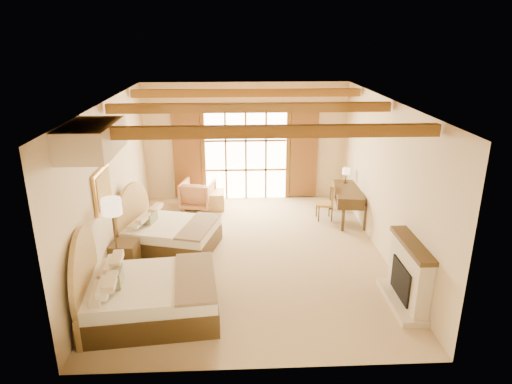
{
  "coord_description": "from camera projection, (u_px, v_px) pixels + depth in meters",
  "views": [
    {
      "loc": [
        -0.3,
        -8.67,
        4.44
      ],
      "look_at": [
        0.12,
        0.2,
        1.31
      ],
      "focal_mm": 32.0,
      "sensor_mm": 36.0,
      "label": 1
    }
  ],
  "objects": [
    {
      "name": "wall_back",
      "position": [
        246.0,
        142.0,
        12.42
      ],
      "size": [
        5.5,
        0.0,
        5.5
      ],
      "primitive_type": "plane",
      "rotation": [
        1.57,
        0.0,
        0.0
      ],
      "color": "beige",
      "rests_on": "ground"
    },
    {
      "name": "desk_chair",
      "position": [
        325.0,
        208.0,
        11.35
      ],
      "size": [
        0.49,
        0.48,
        0.93
      ],
      "rotation": [
        0.0,
        0.0,
        -0.21
      ],
      "color": "#B08747",
      "rests_on": "floor"
    },
    {
      "name": "floor_lamp",
      "position": [
        112.0,
        212.0,
        8.11
      ],
      "size": [
        0.35,
        0.35,
        1.66
      ],
      "color": "#3B2C1D",
      "rests_on": "floor"
    },
    {
      "name": "canopy_valance",
      "position": [
        91.0,
        139.0,
        6.68
      ],
      "size": [
        0.7,
        1.4,
        0.45
      ],
      "primitive_type": "cube",
      "color": "beige",
      "rests_on": "ceiling"
    },
    {
      "name": "ceiling_beams",
      "position": [
        250.0,
        108.0,
        8.63
      ],
      "size": [
        5.39,
        4.6,
        0.18
      ],
      "primitive_type": null,
      "color": "brown",
      "rests_on": "ceiling"
    },
    {
      "name": "ceiling",
      "position": [
        250.0,
        101.0,
        8.59
      ],
      "size": [
        7.0,
        7.0,
        0.0
      ],
      "primitive_type": "plane",
      "rotation": [
        3.14,
        0.0,
        0.0
      ],
      "color": "#A77433",
      "rests_on": "ground"
    },
    {
      "name": "ottoman",
      "position": [
        213.0,
        200.0,
        12.09
      ],
      "size": [
        0.62,
        0.62,
        0.45
      ],
      "primitive_type": "cube",
      "rotation": [
        0.0,
        0.0,
        0.01
      ],
      "color": "tan",
      "rests_on": "floor"
    },
    {
      "name": "desk_lamp",
      "position": [
        346.0,
        172.0,
        11.53
      ],
      "size": [
        0.19,
        0.19,
        0.38
      ],
      "color": "#3B2C1D",
      "rests_on": "desk"
    },
    {
      "name": "bed_far",
      "position": [
        165.0,
        232.0,
        9.8
      ],
      "size": [
        2.21,
        1.85,
        1.22
      ],
      "rotation": [
        0.0,
        0.0,
        -0.27
      ],
      "color": "#47351C",
      "rests_on": "floor"
    },
    {
      "name": "nightstand",
      "position": [
        125.0,
        256.0,
        8.9
      ],
      "size": [
        0.53,
        0.53,
        0.59
      ],
      "primitive_type": "cube",
      "rotation": [
        0.0,
        0.0,
        -0.09
      ],
      "color": "#47351C",
      "rests_on": "floor"
    },
    {
      "name": "wall_left",
      "position": [
        111.0,
        184.0,
        9.0
      ],
      "size": [
        0.0,
        7.0,
        7.0
      ],
      "primitive_type": "plane",
      "rotation": [
        1.57,
        0.0,
        1.57
      ],
      "color": "beige",
      "rests_on": "ground"
    },
    {
      "name": "painting",
      "position": [
        103.0,
        189.0,
        8.25
      ],
      "size": [
        0.06,
        0.95,
        0.75
      ],
      "color": "gold",
      "rests_on": "wall_left"
    },
    {
      "name": "armchair",
      "position": [
        198.0,
        194.0,
        12.04
      ],
      "size": [
        0.98,
        0.99,
        0.75
      ],
      "primitive_type": "imported",
      "rotation": [
        0.0,
        0.0,
        -3.38
      ],
      "color": "tan",
      "rests_on": "floor"
    },
    {
      "name": "french_doors",
      "position": [
        246.0,
        155.0,
        12.48
      ],
      "size": [
        3.95,
        0.08,
        2.6
      ],
      "color": "white",
      "rests_on": "ground"
    },
    {
      "name": "fireplace",
      "position": [
        408.0,
        277.0,
        7.72
      ],
      "size": [
        0.46,
        1.4,
        1.16
      ],
      "color": "beige",
      "rests_on": "ground"
    },
    {
      "name": "desk",
      "position": [
        348.0,
        203.0,
        11.29
      ],
      "size": [
        0.84,
        1.56,
        0.8
      ],
      "rotation": [
        0.0,
        0.0,
        -0.14
      ],
      "color": "#47351C",
      "rests_on": "floor"
    },
    {
      "name": "wall_right",
      "position": [
        386.0,
        180.0,
        9.25
      ],
      "size": [
        0.0,
        7.0,
        7.0
      ],
      "primitive_type": "plane",
      "rotation": [
        1.57,
        0.0,
        -1.57
      ],
      "color": "beige",
      "rests_on": "ground"
    },
    {
      "name": "bed_near",
      "position": [
        141.0,
        293.0,
        7.42
      ],
      "size": [
        2.28,
        1.81,
        1.4
      ],
      "rotation": [
        0.0,
        0.0,
        0.1
      ],
      "color": "#47351C",
      "rests_on": "floor"
    },
    {
      "name": "floor",
      "position": [
        251.0,
        254.0,
        9.66
      ],
      "size": [
        7.0,
        7.0,
        0.0
      ],
      "primitive_type": "plane",
      "color": "tan",
      "rests_on": "ground"
    }
  ]
}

